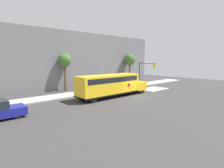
{
  "coord_description": "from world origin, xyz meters",
  "views": [
    {
      "loc": [
        -17.64,
        -15.25,
        4.89
      ],
      "look_at": [
        -1.98,
        2.4,
        1.63
      ],
      "focal_mm": 28.0,
      "sensor_mm": 36.0,
      "label": 1
    }
  ],
  "objects_px": {
    "school_bus": "(111,84)",
    "tree_near_sidewalk": "(65,61)",
    "stop_sign": "(134,78)",
    "traffic_light": "(145,70)",
    "tree_far_sidewalk": "(130,60)"
  },
  "relations": [
    {
      "from": "school_bus",
      "to": "traffic_light",
      "type": "bearing_deg",
      "value": 14.1
    },
    {
      "from": "school_bus",
      "to": "traffic_light",
      "type": "xyz_separation_m",
      "value": [
        10.44,
        2.62,
        1.34
      ]
    },
    {
      "from": "tree_near_sidewalk",
      "to": "tree_far_sidewalk",
      "type": "relative_size",
      "value": 0.95
    },
    {
      "from": "tree_near_sidewalk",
      "to": "traffic_light",
      "type": "bearing_deg",
      "value": -23.47
    },
    {
      "from": "traffic_light",
      "to": "tree_far_sidewalk",
      "type": "bearing_deg",
      "value": 73.31
    },
    {
      "from": "school_bus",
      "to": "tree_far_sidewalk",
      "type": "height_order",
      "value": "tree_far_sidewalk"
    },
    {
      "from": "stop_sign",
      "to": "tree_near_sidewalk",
      "type": "xyz_separation_m",
      "value": [
        -11.48,
        4.26,
        3.11
      ]
    },
    {
      "from": "school_bus",
      "to": "tree_far_sidewalk",
      "type": "bearing_deg",
      "value": 33.14
    },
    {
      "from": "stop_sign",
      "to": "traffic_light",
      "type": "bearing_deg",
      "value": -43.5
    },
    {
      "from": "school_bus",
      "to": "tree_near_sidewalk",
      "type": "bearing_deg",
      "value": 106.59
    },
    {
      "from": "school_bus",
      "to": "tree_near_sidewalk",
      "type": "height_order",
      "value": "tree_near_sidewalk"
    },
    {
      "from": "traffic_light",
      "to": "tree_far_sidewalk",
      "type": "height_order",
      "value": "tree_far_sidewalk"
    },
    {
      "from": "school_bus",
      "to": "tree_near_sidewalk",
      "type": "xyz_separation_m",
      "value": [
        -2.45,
        8.22,
        2.97
      ]
    },
    {
      "from": "traffic_light",
      "to": "stop_sign",
      "type": "bearing_deg",
      "value": 136.5
    },
    {
      "from": "traffic_light",
      "to": "tree_near_sidewalk",
      "type": "xyz_separation_m",
      "value": [
        -12.89,
        5.6,
        1.64
      ]
    }
  ]
}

